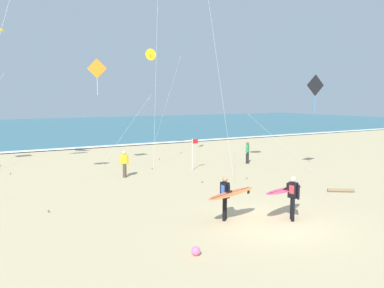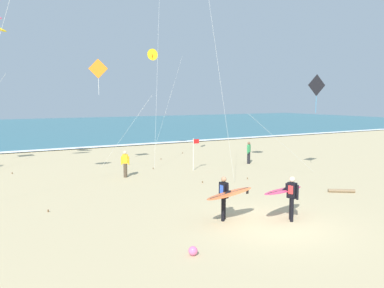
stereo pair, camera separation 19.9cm
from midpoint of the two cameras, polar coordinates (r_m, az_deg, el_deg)
ground_plane at (r=14.74m, az=12.65°, el=-11.69°), size 160.00×160.00×0.00m
ocean_water at (r=66.57m, az=-21.00°, el=2.35°), size 160.00×60.00×0.08m
shoreline_foam at (r=37.52m, az=-14.45°, el=-0.41°), size 160.00×1.20×0.01m
surfer_lead at (r=15.14m, az=14.50°, el=-7.11°), size 2.64×1.30×1.71m
surfer_trailing at (r=14.51m, az=5.61°, el=-7.54°), size 2.15×1.02×1.71m
kite_diamond_charcoal_near at (r=24.69m, az=18.22°, el=7.99°), size 5.47×0.63×6.13m
kite_delta_golden_distant at (r=33.45m, az=-5.70°, el=13.13°), size 2.23×2.57×8.91m
kite_diamond_amber_close at (r=25.60m, az=-13.48°, el=10.47°), size 3.61×2.06×7.21m
bystander_yellow_top at (r=22.86m, az=-9.75°, el=-2.94°), size 0.45×0.31×1.59m
bystander_green_top at (r=27.58m, az=8.72°, el=-1.27°), size 0.42×0.33×1.59m
lifeguard_flag at (r=24.64m, az=0.55°, el=-1.08°), size 0.45×0.05×2.10m
beach_ball at (r=11.71m, az=0.65°, el=-15.75°), size 0.28×0.28×0.28m
driftwood_log at (r=20.48m, az=21.78°, el=-6.53°), size 1.17×0.88×0.17m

